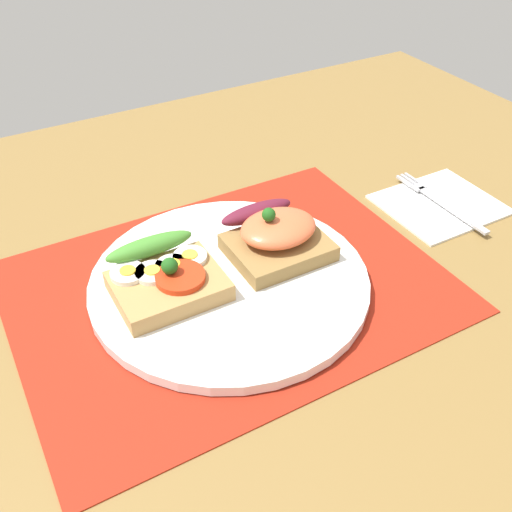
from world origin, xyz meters
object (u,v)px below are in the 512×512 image
plate (230,281)px  sandwich_egg_tomato (165,277)px  fork (438,200)px  napkin (440,203)px  sandwich_salmon (276,235)px

plate → sandwich_egg_tomato: size_ratio=2.72×
sandwich_egg_tomato → fork: (34.52, -0.38, -2.07)cm
plate → sandwich_egg_tomato: bearing=165.9°
napkin → plate: bearing=-178.1°
plate → sandwich_salmon: bearing=14.2°
sandwich_salmon → napkin: bearing=-1.5°
fork → plate: bearing=-177.7°
sandwich_egg_tomato → sandwich_salmon: size_ratio=1.03×
plate → fork: size_ratio=1.90×
sandwich_salmon → fork: size_ratio=0.68×
sandwich_egg_tomato → napkin: 34.84cm
sandwich_salmon → fork: bearing=-1.1°
sandwich_salmon → napkin: size_ratio=0.74×
plate → fork: (28.52, 1.13, -0.08)cm
sandwich_salmon → fork: sandwich_salmon is taller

